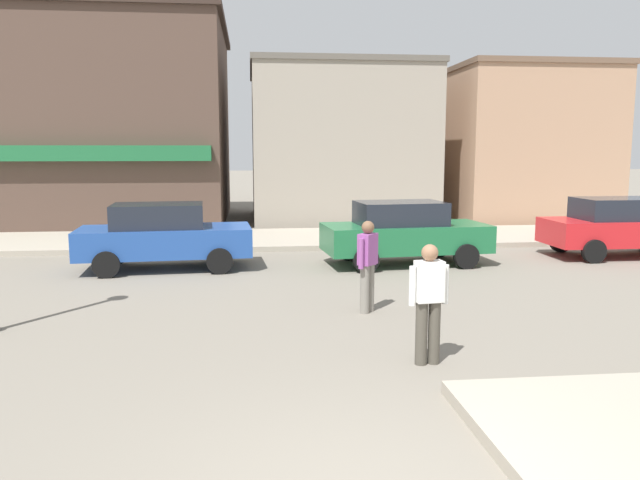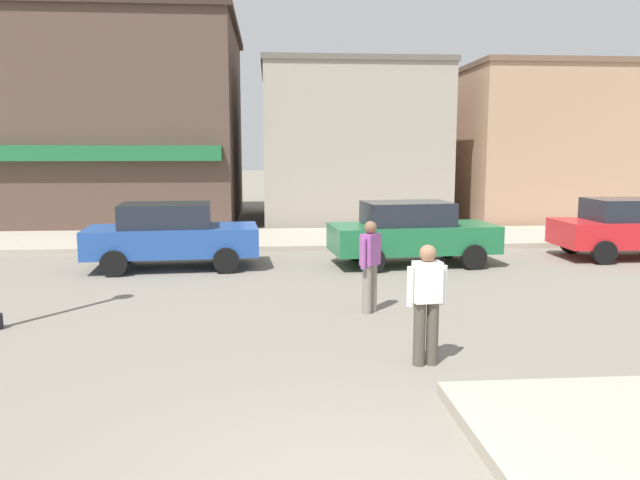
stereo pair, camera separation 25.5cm
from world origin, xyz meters
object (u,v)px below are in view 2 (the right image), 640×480
object	(u,v)px
parked_car_second	(411,232)
parked_car_third	(632,227)
pedestrian_crossing_far	(370,264)
parked_car_nearest	(171,235)
pedestrian_crossing_near	(427,301)

from	to	relation	value
parked_car_second	parked_car_third	distance (m)	6.00
pedestrian_crossing_far	parked_car_third	bearing A→B (deg)	32.39
parked_car_third	pedestrian_crossing_far	world-z (taller)	pedestrian_crossing_far
parked_car_nearest	pedestrian_crossing_far	size ratio (longest dim) A/B	2.56
pedestrian_crossing_near	pedestrian_crossing_far	distance (m)	2.73
parked_car_nearest	parked_car_third	world-z (taller)	same
pedestrian_crossing_far	pedestrian_crossing_near	bearing A→B (deg)	-83.59
parked_car_second	pedestrian_crossing_near	size ratio (longest dim) A/B	2.57
parked_car_third	pedestrian_crossing_near	xyz separation A→B (m)	(-7.42, -7.61, 0.06)
parked_car_second	pedestrian_crossing_near	world-z (taller)	pedestrian_crossing_near
parked_car_nearest	pedestrian_crossing_far	distance (m)	6.03
parked_car_nearest	pedestrian_crossing_near	xyz separation A→B (m)	(4.37, -7.17, 0.06)
parked_car_nearest	parked_car_third	bearing A→B (deg)	2.17
parked_car_nearest	parked_car_third	distance (m)	11.80
parked_car_second	parked_car_nearest	bearing A→B (deg)	179.62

